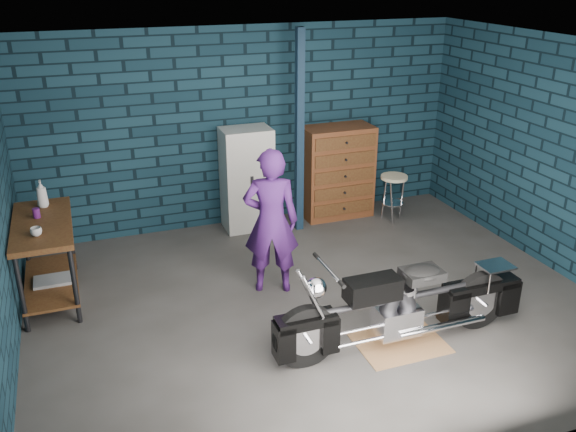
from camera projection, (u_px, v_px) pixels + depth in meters
name	position (u px, v px, depth m)	size (l,w,h in m)	color
ground	(316.00, 303.00, 6.64)	(6.00, 6.00, 0.00)	#494744
room_walls	(299.00, 120.00, 6.38)	(6.02, 5.01, 2.71)	#0F2632
support_post	(299.00, 134.00, 7.98)	(0.10, 0.10, 2.70)	#122539
workbench	(48.00, 261.00, 6.58)	(0.60, 1.40, 0.91)	brown
drip_mat	(400.00, 343.00, 5.94)	(0.85, 0.64, 0.01)	brown
motorcycle	(403.00, 300.00, 5.76)	(2.21, 0.60, 0.97)	black
person	(271.00, 222.00, 6.62)	(0.61, 0.40, 1.66)	#461B67
storage_bin	(55.00, 289.00, 6.68)	(0.40, 0.28, 0.25)	gray
locker	(247.00, 179.00, 8.26)	(0.66, 0.47, 1.41)	silver
tool_chest	(337.00, 172.00, 8.70)	(0.99, 0.55, 1.32)	brown
shop_stool	(393.00, 198.00, 8.61)	(0.37, 0.37, 0.68)	beige
cup_a	(36.00, 232.00, 6.07)	(0.11, 0.11, 0.09)	beige
mug_purple	(36.00, 213.00, 6.49)	(0.08, 0.08, 0.10)	#581A6A
bottle	(42.00, 194.00, 6.75)	(0.12, 0.12, 0.31)	gray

